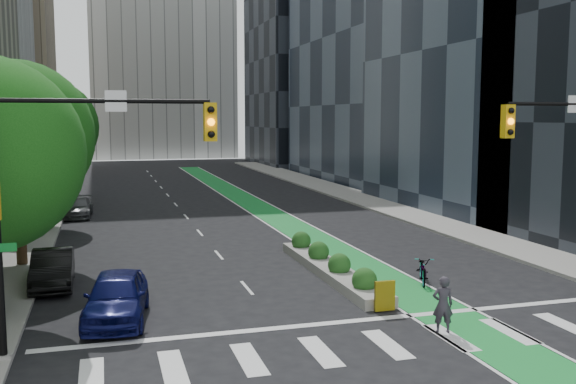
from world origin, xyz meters
TOP-DOWN VIEW (x-y plane):
  - ground at (0.00, 0.00)m, footprint 160.00×160.00m
  - sidewalk_left at (-11.80, 25.00)m, footprint 3.60×90.00m
  - sidewalk_right at (11.80, 25.00)m, footprint 3.60×90.00m
  - bike_lane_paint at (3.00, 30.00)m, footprint 2.20×70.00m
  - building_dark_end at (20.00, 68.00)m, footprint 14.00×18.00m
  - tree_mid at (-11.00, 12.00)m, footprint 6.40×6.40m
  - tree_midfar at (-11.00, 22.00)m, footprint 5.60×5.60m
  - tree_far at (-11.00, 32.00)m, footprint 6.60×6.60m
  - signal_left at (-8.70, 0.46)m, footprint 6.14×0.51m
  - median_planter at (1.20, 7.04)m, footprint 1.20×10.26m
  - bicycle at (4.20, 4.82)m, footprint 1.48×2.18m
  - cyclist at (2.00, -0.53)m, footprint 0.71×0.55m
  - parked_car_left_near at (-7.27, 3.35)m, footprint 2.39×4.75m
  - parked_car_left_mid at (-9.50, 8.20)m, footprint 1.53×4.23m
  - parked_car_left_far at (-9.18, 25.83)m, footprint 1.93×4.33m

SIDE VIEW (x-z plane):
  - ground at x=0.00m, z-range 0.00..0.00m
  - bike_lane_paint at x=3.00m, z-range 0.00..0.01m
  - sidewalk_left at x=-11.80m, z-range 0.00..0.15m
  - sidewalk_right at x=11.80m, z-range 0.00..0.15m
  - median_planter at x=1.20m, z-range -0.18..0.92m
  - bicycle at x=4.20m, z-range 0.00..1.08m
  - parked_car_left_far at x=-9.18m, z-range 0.00..1.23m
  - parked_car_left_mid at x=-9.50m, z-range 0.00..1.39m
  - parked_car_left_near at x=-7.27m, z-range 0.00..1.55m
  - cyclist at x=2.00m, z-range 0.00..1.72m
  - signal_left at x=-8.70m, z-range 1.18..8.38m
  - tree_midfar at x=-11.00m, z-range 1.07..8.83m
  - tree_mid at x=-11.00m, z-range 1.18..9.96m
  - tree_far at x=-11.00m, z-range 1.19..10.20m
  - building_dark_end at x=20.00m, z-range 0.00..28.00m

